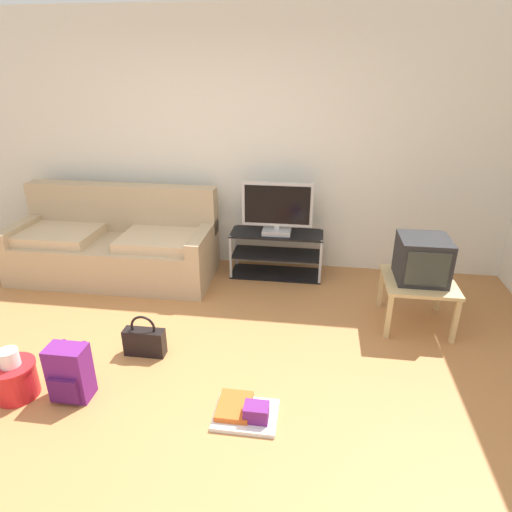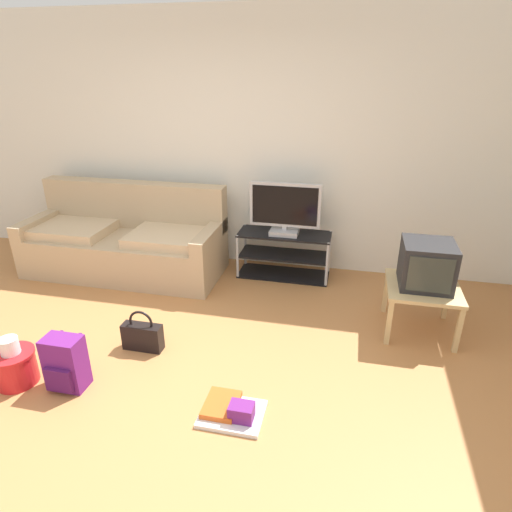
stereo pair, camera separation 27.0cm
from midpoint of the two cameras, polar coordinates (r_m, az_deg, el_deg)
name	(u,v)px [view 1 (the left image)]	position (r m, az deg, el deg)	size (l,w,h in m)	color
ground_plane	(164,402)	(3.28, -14.36, -18.03)	(9.00, 9.80, 0.02)	#B27542
wall_back	(229,145)	(4.87, -5.24, 14.30)	(9.00, 0.10, 2.70)	silver
couch	(115,246)	(5.00, -19.41, 1.24)	(2.14, 0.86, 0.95)	tan
tv_stand	(276,254)	(4.75, 1.07, 0.26)	(0.99, 0.38, 0.49)	black
flat_tv	(277,209)	(4.55, 1.09, 6.16)	(0.74, 0.22, 0.55)	#B2B2B7
side_table	(418,286)	(4.00, 18.68, -3.74)	(0.59, 0.59, 0.44)	tan
crt_tv	(422,259)	(3.91, 19.11, -0.41)	(0.41, 0.42, 0.38)	#232326
backpack	(70,373)	(3.40, -25.36, -13.73)	(0.27, 0.24, 0.41)	#661E70
handbag	(145,341)	(3.67, -16.47, -10.63)	(0.33, 0.11, 0.35)	black
cleaning_bucket	(14,377)	(3.61, -31.02, -13.49)	(0.31, 0.31, 0.38)	red
floor_tray	(245,412)	(3.05, -4.14, -19.73)	(0.42, 0.33, 0.14)	silver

